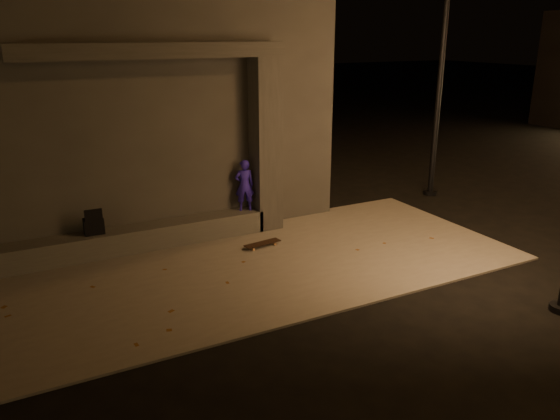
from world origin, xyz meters
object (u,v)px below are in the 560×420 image
skateboarder (245,185)px  backpack (94,225)px  skateboard (262,244)px  column (266,145)px

skateboarder → backpack: bearing=15.4°
skateboard → backpack: bearing=153.5°
column → skateboarder: column is taller
skateboarder → skateboard: size_ratio=1.40×
column → skateboard: 2.11m
skateboarder → skateboard: (-0.10, -1.04, -0.93)m
column → backpack: column is taller
backpack → skateboard: size_ratio=0.65×
column → skateboarder: (-0.50, 0.00, -0.80)m
column → backpack: 3.78m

